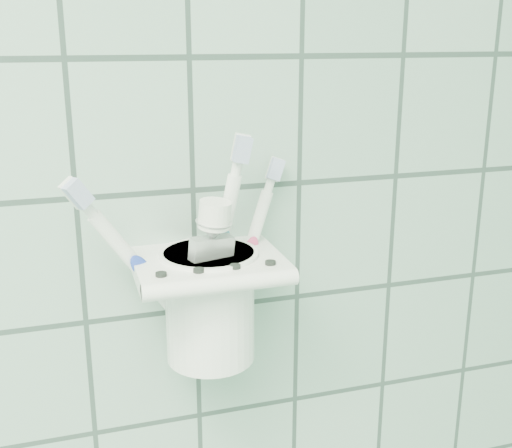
% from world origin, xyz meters
% --- Properties ---
extents(holder_bracket, '(0.13, 0.11, 0.04)m').
position_xyz_m(holder_bracket, '(0.65, 1.15, 1.31)').
color(holder_bracket, white).
rests_on(holder_bracket, wall_back).
extents(cup, '(0.09, 0.09, 0.11)m').
position_xyz_m(cup, '(0.65, 1.16, 1.28)').
color(cup, white).
rests_on(cup, holder_bracket).
extents(toothbrush_pink, '(0.11, 0.05, 0.20)m').
position_xyz_m(toothbrush_pink, '(0.64, 1.17, 1.33)').
color(toothbrush_pink, white).
rests_on(toothbrush_pink, cup).
extents(toothbrush_blue, '(0.07, 0.03, 0.18)m').
position_xyz_m(toothbrush_blue, '(0.66, 1.16, 1.32)').
color(toothbrush_blue, white).
rests_on(toothbrush_blue, cup).
extents(toothbrush_orange, '(0.05, 0.02, 0.21)m').
position_xyz_m(toothbrush_orange, '(0.64, 1.16, 1.33)').
color(toothbrush_orange, white).
rests_on(toothbrush_orange, cup).
extents(toothpaste_tube, '(0.05, 0.04, 0.15)m').
position_xyz_m(toothpaste_tube, '(0.64, 1.15, 1.31)').
color(toothpaste_tube, silver).
rests_on(toothpaste_tube, cup).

